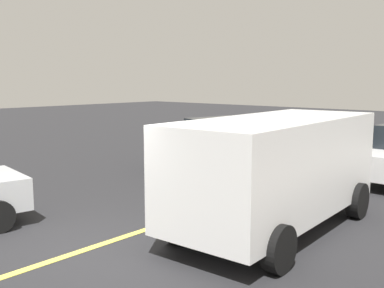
{
  "coord_description": "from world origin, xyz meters",
  "views": [
    {
      "loc": [
        -4.45,
        -6.31,
        2.9
      ],
      "look_at": [
        2.83,
        0.14,
        1.53
      ],
      "focal_mm": 42.13,
      "sensor_mm": 36.0,
      "label": 1
    }
  ],
  "objects": [
    {
      "name": "ground_plane",
      "position": [
        0.0,
        0.0,
        0.0
      ],
      "size": [
        80.0,
        80.0,
        0.0
      ],
      "primitive_type": "plane",
      "color": "#262628"
    },
    {
      "name": "lane_marking_centre",
      "position": [
        3.0,
        0.0,
        0.01
      ],
      "size": [
        28.0,
        0.16,
        0.01
      ],
      "primitive_type": "cube",
      "color": "#E0D14C"
    },
    {
      "name": "white_van",
      "position": [
        3.04,
        -1.87,
        1.27
      ],
      "size": [
        5.3,
        2.48,
        2.2
      ],
      "color": "white",
      "rests_on": "ground_plane"
    },
    {
      "name": "car_black_behind_van",
      "position": [
        7.83,
        3.38,
        0.81
      ],
      "size": [
        4.65,
        2.53,
        1.6
      ],
      "color": "black",
      "rests_on": "ground_plane"
    }
  ]
}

